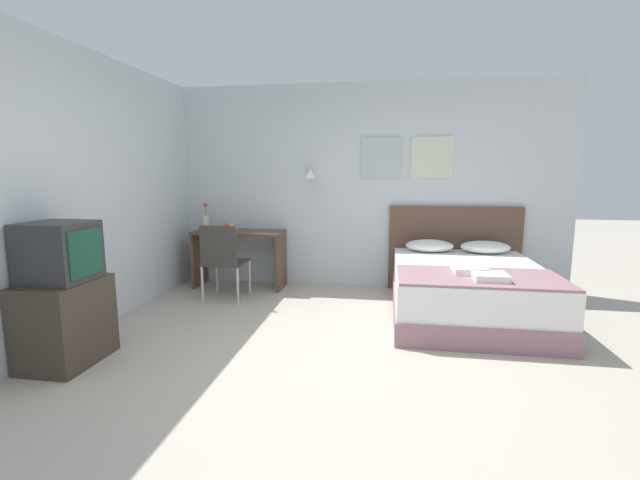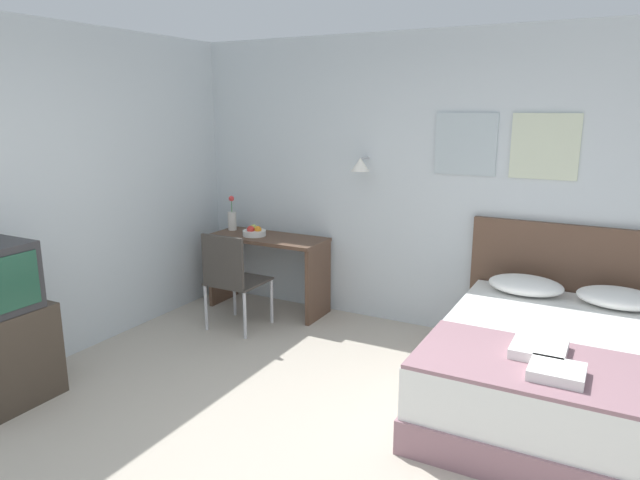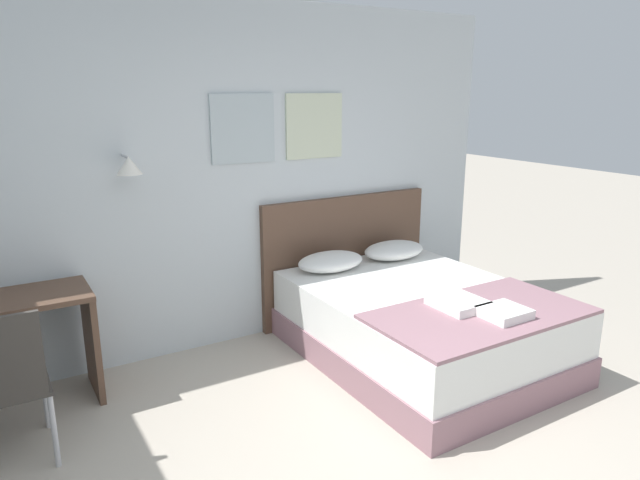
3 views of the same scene
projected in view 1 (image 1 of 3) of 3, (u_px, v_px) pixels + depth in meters
The scene contains 16 objects.
ground_plane at pixel (326, 368), 3.34m from camera, with size 24.00×24.00×0.00m, color #B2A899.
wall_back at pixel (355, 187), 5.62m from camera, with size 5.45×0.31×2.65m.
wall_left at pixel (18, 197), 3.27m from camera, with size 0.06×5.51×2.65m.
bed at pixel (467, 291), 4.53m from camera, with size 1.52×1.98×0.55m.
headboard at pixel (454, 249), 5.48m from camera, with size 1.64×0.06×1.09m.
pillow_left at pixel (430, 246), 5.26m from camera, with size 0.58×0.37×0.15m.
pillow_right at pixel (485, 247), 5.16m from camera, with size 0.58×0.37×0.15m.
throw_blanket at pixel (479, 277), 3.92m from camera, with size 1.48×0.79×0.02m.
folded_towel_near_foot at pixel (469, 269), 4.06m from camera, with size 0.31×0.34×0.06m.
folded_towel_mid_bed at pixel (490, 277), 3.77m from camera, with size 0.29×0.26×0.06m.
desk at pixel (239, 248), 5.66m from camera, with size 1.18×0.49×0.76m.
desk_chair at pixel (222, 257), 5.04m from camera, with size 0.47×0.47×0.91m.
fruit_bowl at pixel (228, 228), 5.60m from camera, with size 0.23×0.23×0.11m.
flower_vase at pixel (206, 220), 5.76m from camera, with size 0.09×0.09×0.36m.
tv_stand at pixel (66, 322), 3.40m from camera, with size 0.48×0.63×0.67m.
television at pixel (59, 252), 3.31m from camera, with size 0.47×0.45×0.46m.
Camera 1 is at (0.44, -3.12, 1.51)m, focal length 24.00 mm.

